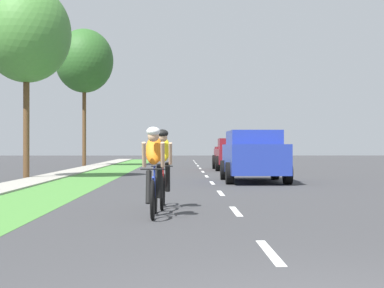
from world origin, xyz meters
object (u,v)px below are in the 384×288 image
object	(u,v)px
cyclist_trailing	(163,168)
suv_blue	(254,155)
street_tree_near	(26,34)
pickup_maroon	(235,154)
street_tree_far	(84,61)
cyclist_lead	(154,171)

from	to	relation	value
cyclist_trailing	suv_blue	world-z (taller)	suv_blue
suv_blue	street_tree_near	world-z (taller)	street_tree_near
pickup_maroon	street_tree_far	distance (m)	12.71
cyclist_trailing	pickup_maroon	bearing A→B (deg)	81.05
suv_blue	cyclist_lead	bearing A→B (deg)	-105.34
street_tree_near	street_tree_far	size ratio (longest dim) A/B	0.87
cyclist_trailing	pickup_maroon	distance (m)	20.47
suv_blue	street_tree_near	xyz separation A→B (m)	(-8.53, 2.45, 4.64)
suv_blue	pickup_maroon	size ratio (longest dim) A/B	0.92
cyclist_lead	pickup_maroon	xyz separation A→B (m)	(3.29, 21.83, 0.02)
suv_blue	pickup_maroon	world-z (taller)	suv_blue
cyclist_lead	street_tree_far	distance (m)	29.90
pickup_maroon	suv_blue	bearing A→B (deg)	-91.47
cyclist_trailing	pickup_maroon	size ratio (longest dim) A/B	0.34
cyclist_lead	cyclist_trailing	size ratio (longest dim) A/B	1.00
street_tree_far	cyclist_trailing	bearing A→B (deg)	-78.05
cyclist_trailing	street_tree_far	xyz separation A→B (m)	(-5.75, 27.18, 5.79)
cyclist_trailing	street_tree_near	size ratio (longest dim) A/B	0.23
suv_blue	pickup_maroon	distance (m)	10.87
suv_blue	street_tree_near	bearing A→B (deg)	163.99
pickup_maroon	street_tree_far	world-z (taller)	street_tree_far
cyclist_lead	suv_blue	distance (m)	11.37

